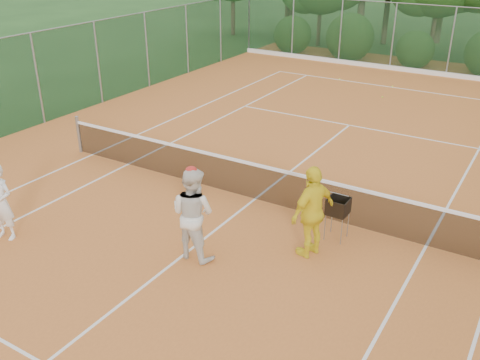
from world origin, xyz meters
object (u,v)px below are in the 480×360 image
player_yellow (313,212)px  ball_hopper (338,207)px  player_white (1,202)px  player_center_grp (193,213)px

player_yellow → ball_hopper: size_ratio=2.03×
player_white → ball_hopper: size_ratio=1.76×
player_center_grp → player_yellow: (1.96, 1.27, -0.00)m
player_white → player_yellow: player_yellow is taller
player_white → player_center_grp: size_ratio=0.85×
ball_hopper → player_yellow: bearing=-104.1°
player_white → player_yellow: (5.79, 2.79, 0.13)m
player_center_grp → ball_hopper: bearing=43.9°
player_yellow → ball_hopper: player_yellow is taller
player_white → player_center_grp: player_center_grp is taller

